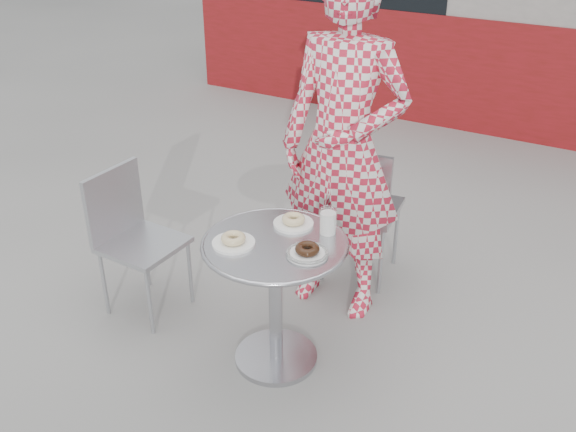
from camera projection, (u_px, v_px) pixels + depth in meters
The scene contains 9 objects.
ground at pixel (271, 365), 3.10m from camera, with size 60.00×60.00×0.00m, color gray.
bistro_table at pixel (275, 273), 2.90m from camera, with size 0.66×0.66×0.67m.
chair_far at pixel (360, 235), 3.69m from camera, with size 0.44×0.45×0.84m.
chair_left at pixel (145, 269), 3.40m from camera, with size 0.39×0.38×0.78m.
seated_person at pixel (343, 148), 3.15m from camera, with size 0.66×0.43×1.81m, color #B61C32.
plate_far at pixel (293, 221), 2.95m from camera, with size 0.19×0.19×0.05m.
plate_near at pixel (233, 241), 2.80m from camera, with size 0.19×0.19×0.05m.
plate_checker at pixel (307, 252), 2.72m from camera, with size 0.18×0.18×0.05m.
milk_cup at pixel (328, 222), 2.87m from camera, with size 0.08×0.08×0.12m.
Camera 1 is at (1.26, -2.03, 2.11)m, focal length 40.00 mm.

